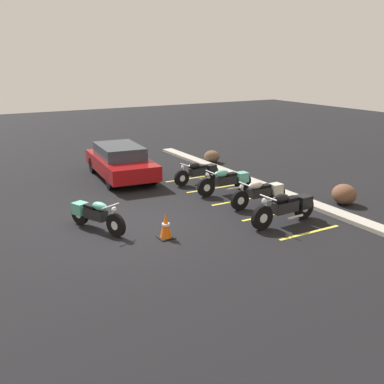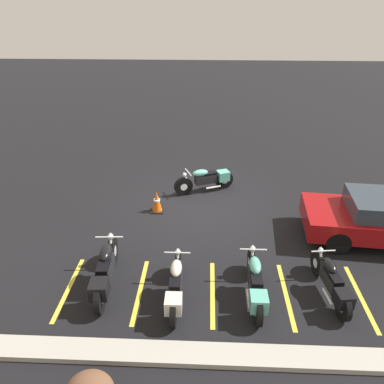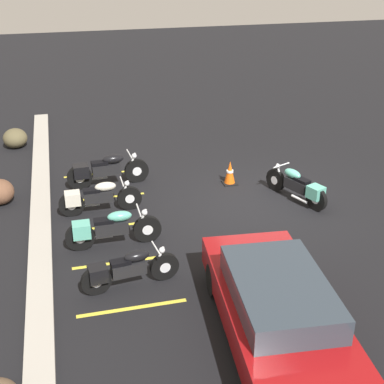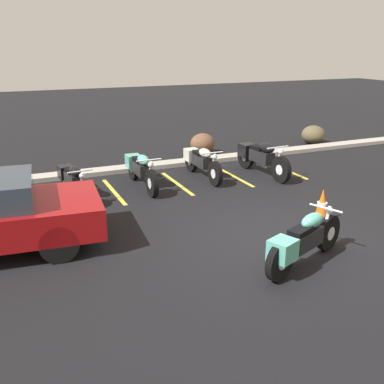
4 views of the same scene
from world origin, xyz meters
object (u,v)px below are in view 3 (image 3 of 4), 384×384
Objects in this scene: motorcycle_teal_featured at (299,186)px; parked_bike_2 at (96,197)px; parked_bike_3 at (104,170)px; landscape_rock_2 at (0,192)px; parked_bike_1 at (109,229)px; car_red at (276,306)px; parked_bike_0 at (126,270)px; landscape_rock_1 at (15,138)px; traffic_cone at (230,173)px.

motorcycle_teal_featured is 0.95× the size of parked_bike_2.
parked_bike_3 is at bearing 76.72° from parked_bike_2.
parked_bike_1 is at bearing -138.54° from landscape_rock_2.
parked_bike_2 is at bearing -106.13° from parked_bike_3.
car_red is 5.55× the size of landscape_rock_2.
car_red reaches higher than landscape_rock_2.
motorcycle_teal_featured is 5.53m from car_red.
parked_bike_0 is at bearing -85.82° from parked_bike_2.
parked_bike_3 is at bearing 22.55° from car_red.
motorcycle_teal_featured is at bearing -28.20° from parked_bike_3.
parked_bike_0 reaches higher than landscape_rock_1.
landscape_rock_1 is (6.05, 7.44, -0.12)m from motorcycle_teal_featured.
landscape_rock_2 is at bearing 87.42° from traffic_cone.
parked_bike_2 is at bearing -157.78° from landscape_rock_1.
parked_bike_3 is 0.52× the size of car_red.
landscape_rock_1 is 7.54m from traffic_cone.
motorcycle_teal_featured is 5.21m from parked_bike_1.
parked_bike_1 is 4.52m from traffic_cone.
traffic_cone is (-0.28, -6.24, -0.00)m from landscape_rock_2.
parked_bike_0 is (-2.75, 4.95, -0.02)m from motorcycle_teal_featured.
parked_bike_3 reaches higher than landscape_rock_2.
motorcycle_teal_featured is 0.45× the size of car_red.
landscape_rock_2 is (-4.24, 0.20, 0.01)m from landscape_rock_1.
car_red is at bearing -76.03° from parked_bike_3.
car_red reaches higher than landscape_rock_1.
car_red is at bearing 129.10° from motorcycle_teal_featured.
parked_bike_1 is 0.94× the size of parked_bike_3.
car_red is (-4.86, 2.64, 0.24)m from motorcycle_teal_featured.
parked_bike_2 is 1.65m from parked_bike_3.
parked_bike_3 reaches higher than parked_bike_2.
parked_bike_3 is 7.44m from car_red.
motorcycle_teal_featured is at bearing 22.05° from parked_bike_0.
landscape_rock_2 is (1.81, 7.64, -0.11)m from motorcycle_teal_featured.
traffic_cone is (2.60, -3.69, -0.13)m from parked_bike_1.
parked_bike_0 is 5.30m from landscape_rock_2.
parked_bike_0 is 5.55m from traffic_cone.
motorcycle_teal_featured is 5.27m from parked_bike_2.
parked_bike_0 is at bearing -149.39° from landscape_rock_2.
parked_bike_1 reaches higher than parked_bike_0.
landscape_rock_1 is (3.81, 2.57, -0.16)m from parked_bike_3.
parked_bike_1 is 4.52m from car_red.
parked_bike_2 is 5.85m from landscape_rock_1.
parked_bike_2 is 3.93m from traffic_cone.
landscape_rock_2 is at bearing 153.39° from parked_bike_2.
parked_bike_1 is 3.32m from parked_bike_3.
landscape_rock_1 is (5.41, 2.21, -0.12)m from parked_bike_2.
parked_bike_1 is at bearing 88.16° from parked_bike_0.
parked_bike_3 reaches higher than motorcycle_teal_featured.
parked_bike_2 reaches higher than landscape_rock_1.
motorcycle_teal_featured is 9.59m from landscape_rock_1.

